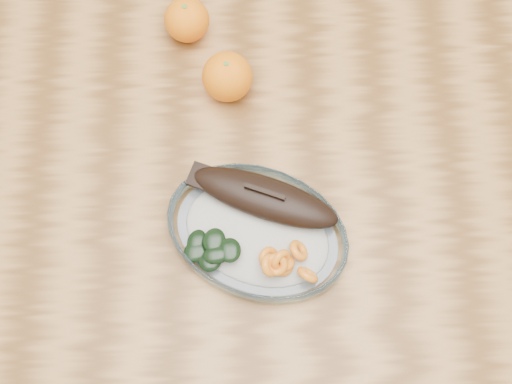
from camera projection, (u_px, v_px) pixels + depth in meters
ground at (249, 266)px, 1.69m from camera, size 3.00×3.00×0.00m
dining_table at (246, 173)px, 1.08m from camera, size 1.20×0.80×0.75m
plated_meal at (257, 230)px, 0.92m from camera, size 0.63×0.63×0.08m
orange_left at (187, 20)px, 1.02m from camera, size 0.07×0.07×0.07m
orange_right at (227, 77)px, 0.98m from camera, size 0.08×0.08×0.08m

